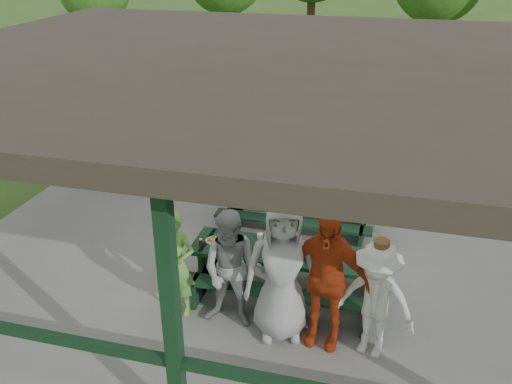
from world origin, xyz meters
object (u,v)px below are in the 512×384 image
(contestant_grey_mid, at_px, (282,269))
(spectator_grey, at_px, (358,179))
(contestant_grey_left, at_px, (232,270))
(contestant_green, at_px, (175,264))
(contestant_red, at_px, (325,278))
(picnic_table_near, at_px, (285,267))
(pickup_truck, at_px, (422,98))
(picnic_table_far, at_px, (298,205))
(contestant_white_fedora, at_px, (375,300))
(farm_trailer, at_px, (211,85))
(spectator_blue, at_px, (222,143))
(spectator_lblue, at_px, (280,162))

(contestant_grey_mid, height_order, spectator_grey, contestant_grey_mid)
(contestant_grey_left, bearing_deg, spectator_grey, 69.27)
(contestant_green, xyz_separation_m, contestant_red, (2.03, -0.07, 0.17))
(picnic_table_near, xyz_separation_m, pickup_truck, (1.96, 8.83, 0.23))
(contestant_red, xyz_separation_m, spectator_grey, (0.11, 3.55, -0.18))
(spectator_grey, bearing_deg, contestant_grey_left, 59.65)
(picnic_table_far, bearing_deg, spectator_grey, 36.60)
(picnic_table_near, bearing_deg, contestant_white_fedora, -34.94)
(contestant_red, distance_m, contestant_white_fedora, 0.65)
(spectator_grey, bearing_deg, contestant_green, 48.71)
(contestant_green, bearing_deg, contestant_grey_mid, -3.59)
(contestant_grey_mid, height_order, farm_trailer, contestant_grey_mid)
(picnic_table_far, xyz_separation_m, contestant_green, (-1.17, -2.76, 0.30))
(contestant_white_fedora, bearing_deg, spectator_blue, 142.80)
(contestant_grey_mid, bearing_deg, spectator_blue, 102.52)
(contestant_grey_mid, relative_size, contestant_red, 1.03)
(contestant_white_fedora, height_order, spectator_grey, contestant_white_fedora)
(picnic_table_far, relative_size, spectator_lblue, 1.55)
(contestant_green, height_order, contestant_grey_mid, contestant_grey_mid)
(pickup_truck, bearing_deg, spectator_grey, -173.28)
(contestant_red, relative_size, pickup_truck, 0.33)
(picnic_table_far, distance_m, spectator_grey, 1.24)
(contestant_grey_left, xyz_separation_m, contestant_white_fedora, (1.84, -0.11, -0.05))
(contestant_grey_left, distance_m, contestant_red, 1.22)
(contestant_red, relative_size, farm_trailer, 0.47)
(spectator_lblue, distance_m, pickup_truck, 6.48)
(farm_trailer, bearing_deg, contestant_green, -83.84)
(contestant_green, relative_size, pickup_truck, 0.27)
(contestant_red, relative_size, spectator_blue, 1.02)
(spectator_lblue, bearing_deg, contestant_red, 128.50)
(picnic_table_near, bearing_deg, farm_trailer, 115.22)
(contestant_green, distance_m, spectator_lblue, 3.76)
(picnic_table_near, bearing_deg, spectator_grey, 74.15)
(picnic_table_far, height_order, spectator_grey, spectator_grey)
(contestant_green, relative_size, contestant_red, 0.82)
(spectator_grey, distance_m, farm_trailer, 8.14)
(contestant_green, bearing_deg, pickup_truck, 69.68)
(contestant_grey_left, height_order, spectator_lblue, spectator_lblue)
(picnic_table_near, distance_m, picnic_table_far, 2.01)
(contestant_grey_left, height_order, contestant_red, contestant_red)
(contestant_grey_mid, height_order, spectator_blue, contestant_grey_mid)
(contestant_green, relative_size, contestant_white_fedora, 0.96)
(spectator_grey, bearing_deg, picnic_table_near, 64.43)
(pickup_truck, bearing_deg, contestant_grey_left, -176.88)
(spectator_lblue, bearing_deg, farm_trailer, -41.82)
(farm_trailer, bearing_deg, pickup_truck, -12.72)
(contestant_white_fedora, relative_size, pickup_truck, 0.28)
(picnic_table_near, xyz_separation_m, contestant_grey_mid, (0.12, -0.82, 0.51))
(picnic_table_far, bearing_deg, contestant_white_fedora, -62.84)
(picnic_table_far, bearing_deg, farm_trailer, 119.95)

